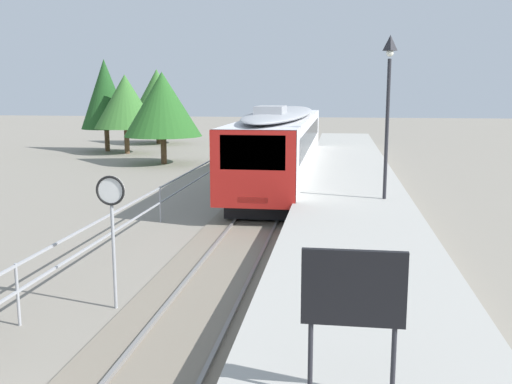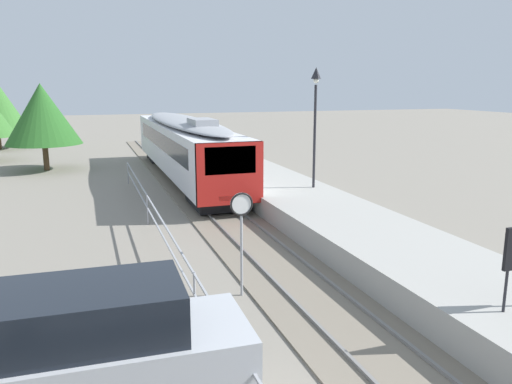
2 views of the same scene
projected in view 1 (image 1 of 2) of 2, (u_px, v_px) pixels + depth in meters
ground_plane at (177, 216)px, 20.86m from camera, size 160.00×160.00×0.00m
track_rails at (259, 218)px, 20.44m from camera, size 3.20×60.00×0.14m
commuter_train at (282, 139)px, 28.12m from camera, size 2.82×19.91×3.74m
station_platform at (352, 209)px, 19.91m from camera, size 3.90×60.00×0.90m
platform_lamp_mid_platform at (389, 86)px, 18.74m from camera, size 0.34×0.34×5.35m
platform_notice_board at (353, 293)px, 6.61m from camera, size 1.20×0.08×1.80m
speed_limit_sign at (111, 209)px, 11.66m from camera, size 0.61×0.10×2.81m
carpark_fence at (17, 281)px, 11.00m from camera, size 0.06×36.06×1.25m
tree_behind_carpark at (162, 104)px, 35.14m from camera, size 4.78×4.78×5.62m
tree_behind_station_far at (125, 102)px, 41.08m from camera, size 4.48×4.48×5.62m
tree_distant_left at (105, 94)px, 42.64m from camera, size 3.63×3.63×6.78m
tree_distant_centre at (157, 97)px, 48.78m from camera, size 5.21×5.21×6.27m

